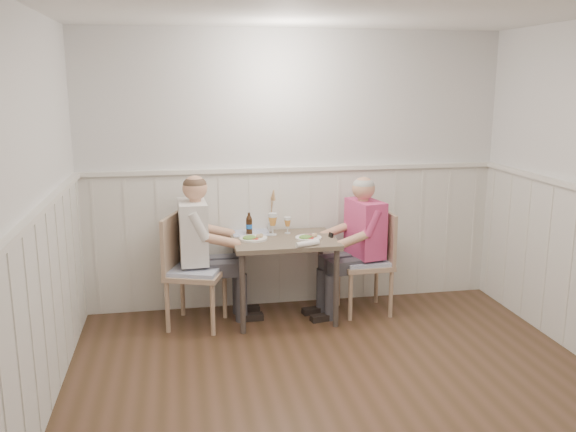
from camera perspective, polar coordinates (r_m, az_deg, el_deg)
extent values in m
plane|color=#45301E|center=(4.14, 6.85, -18.60)|extent=(4.50, 4.50, 0.00)
cube|color=silver|center=(5.79, 0.61, 4.26)|extent=(4.00, 0.04, 2.60)
cube|color=silver|center=(3.59, -24.71, -2.06)|extent=(0.04, 4.50, 2.60)
cube|color=white|center=(5.90, 0.63, -2.02)|extent=(3.98, 0.03, 1.30)
cube|color=white|center=(3.79, -23.58, -11.61)|extent=(0.03, 4.48, 1.30)
cube|color=silver|center=(5.76, 0.67, 4.42)|extent=(3.98, 0.06, 0.04)
cube|color=silver|center=(3.58, -24.28, -1.73)|extent=(0.06, 4.48, 0.04)
cube|color=brown|center=(5.47, -0.38, -2.31)|extent=(0.92, 0.70, 0.04)
cylinder|color=#3F3833|center=(5.25, -4.27, -7.30)|extent=(0.05, 0.05, 0.71)
cylinder|color=#3F3833|center=(5.81, -4.91, -5.32)|extent=(0.05, 0.05, 0.71)
cylinder|color=#3F3833|center=(5.39, 4.54, -6.76)|extent=(0.05, 0.05, 0.71)
cylinder|color=#3F3833|center=(5.94, 3.05, -4.89)|extent=(0.05, 0.05, 0.71)
cube|color=tan|center=(5.74, 7.18, -4.49)|extent=(0.46, 0.46, 0.04)
cube|color=#596CA0|center=(5.72, 7.19, -4.13)|extent=(0.42, 0.42, 0.03)
cube|color=tan|center=(5.73, 9.19, -1.87)|extent=(0.04, 0.45, 0.47)
cylinder|color=tan|center=(5.70, 9.61, -7.23)|extent=(0.04, 0.04, 0.44)
cylinder|color=tan|center=(5.58, 5.86, -7.57)|extent=(0.04, 0.04, 0.44)
cylinder|color=tan|center=(6.05, 8.27, -6.03)|extent=(0.04, 0.04, 0.44)
cylinder|color=tan|center=(5.93, 4.72, -6.32)|extent=(0.04, 0.04, 0.44)
cube|color=tan|center=(5.43, -8.60, -5.33)|extent=(0.60, 0.60, 0.04)
cube|color=#596CA0|center=(5.42, -8.62, -4.93)|extent=(0.54, 0.54, 0.03)
cube|color=tan|center=(5.42, -10.84, -2.49)|extent=(0.19, 0.45, 0.49)
cylinder|color=tan|center=(5.75, -9.85, -6.99)|extent=(0.04, 0.04, 0.46)
cylinder|color=tan|center=(5.64, -5.94, -7.27)|extent=(0.04, 0.04, 0.46)
cylinder|color=tan|center=(5.40, -11.22, -8.38)|extent=(0.04, 0.04, 0.46)
cylinder|color=tan|center=(5.28, -7.06, -8.72)|extent=(0.04, 0.04, 0.46)
cube|color=#3F3F47|center=(5.83, 6.91, -6.78)|extent=(0.49, 0.46, 0.43)
cube|color=#3F3F47|center=(5.66, 5.29, -4.46)|extent=(0.46, 0.41, 0.12)
cube|color=#D54190|center=(5.66, 7.06, -1.15)|extent=(0.31, 0.45, 0.52)
sphere|color=tan|center=(5.59, 7.17, 2.59)|extent=(0.21, 0.21, 0.21)
sphere|color=#A5A5A0|center=(5.58, 7.17, 2.88)|extent=(0.20, 0.20, 0.20)
cube|color=black|center=(5.51, 3.95, -1.43)|extent=(0.03, 0.07, 0.12)
cube|color=#3F3F47|center=(5.61, -8.47, -7.53)|extent=(0.45, 0.41, 0.44)
cube|color=#3F3F47|center=(5.53, -6.52, -4.67)|extent=(0.43, 0.37, 0.13)
cube|color=silver|center=(5.43, -8.68, -1.45)|extent=(0.25, 0.44, 0.54)
sphere|color=tan|center=(5.35, -8.82, 2.60)|extent=(0.22, 0.22, 0.22)
sphere|color=#4C3828|center=(5.35, -8.83, 2.92)|extent=(0.21, 0.21, 0.21)
cylinder|color=white|center=(5.46, 1.93, -2.05)|extent=(0.24, 0.24, 0.02)
ellipsoid|color=#3F722D|center=(5.42, 1.63, -1.84)|extent=(0.12, 0.10, 0.04)
sphere|color=tan|center=(5.47, 2.45, -1.77)|extent=(0.03, 0.03, 0.03)
cube|color=brown|center=(5.51, 1.99, -1.78)|extent=(0.07, 0.04, 0.01)
cylinder|color=white|center=(5.52, 2.48, -1.68)|extent=(0.05, 0.05, 0.03)
cylinder|color=white|center=(5.44, -3.26, -2.11)|extent=(0.25, 0.25, 0.02)
ellipsoid|color=#3F722D|center=(5.40, -3.62, -1.88)|extent=(0.12, 0.10, 0.05)
sphere|color=tan|center=(5.45, -2.70, -1.81)|extent=(0.03, 0.03, 0.03)
cylinder|color=silver|center=(5.65, -0.05, -1.60)|extent=(0.05, 0.05, 0.01)
cylinder|color=silver|center=(5.64, -0.05, -1.25)|extent=(0.01, 0.01, 0.07)
cone|color=gold|center=(5.63, -0.05, -0.66)|extent=(0.06, 0.06, 0.06)
cylinder|color=silver|center=(5.62, -0.05, -0.23)|extent=(0.06, 0.06, 0.03)
cylinder|color=silver|center=(5.59, -1.44, -1.74)|extent=(0.07, 0.07, 0.01)
cylinder|color=silver|center=(5.58, -1.44, -1.28)|extent=(0.01, 0.01, 0.09)
cone|color=gold|center=(5.56, -1.44, -0.48)|extent=(0.08, 0.08, 0.08)
cylinder|color=silver|center=(5.55, -1.45, 0.09)|extent=(0.08, 0.08, 0.03)
cylinder|color=black|center=(5.59, -3.66, -1.02)|extent=(0.06, 0.06, 0.15)
cone|color=black|center=(5.57, -3.67, -0.08)|extent=(0.06, 0.06, 0.04)
cylinder|color=black|center=(5.56, -3.67, 0.19)|extent=(0.02, 0.02, 0.03)
cylinder|color=blue|center=(5.59, -3.66, -0.97)|extent=(0.06, 0.06, 0.04)
cylinder|color=white|center=(5.21, 1.84, -2.60)|extent=(0.22, 0.12, 0.05)
cylinder|color=silver|center=(5.73, -1.66, -0.99)|extent=(0.05, 0.05, 0.09)
cylinder|color=tan|center=(5.70, -1.67, 0.48)|extent=(0.03, 0.03, 0.28)
cone|color=tan|center=(5.66, -1.68, 2.18)|extent=(0.04, 0.04, 0.10)
cube|color=#596CA0|center=(5.67, -3.50, -1.57)|extent=(0.34, 0.27, 0.01)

